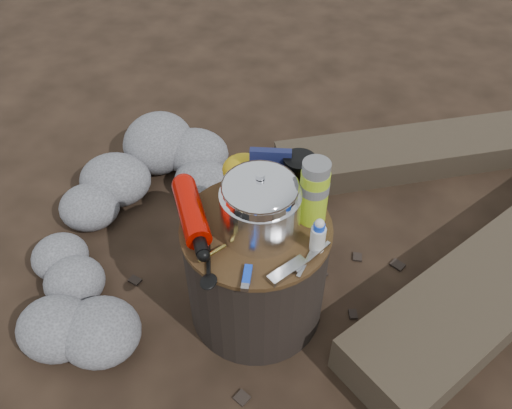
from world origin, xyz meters
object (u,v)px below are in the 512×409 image
(stump, at_px, (256,270))
(camping_pot, at_px, (260,205))
(fuel_bottle, at_px, (191,212))
(thermos, at_px, (314,192))
(travel_mug, at_px, (299,177))

(stump, relative_size, camping_pot, 2.16)
(camping_pot, xyz_separation_m, fuel_bottle, (-0.19, -0.02, -0.06))
(stump, bearing_deg, thermos, 28.42)
(stump, distance_m, travel_mug, 0.32)
(fuel_bottle, bearing_deg, travel_mug, 4.16)
(travel_mug, bearing_deg, thermos, -54.83)
(camping_pot, bearing_deg, stump, 141.08)
(stump, height_order, fuel_bottle, fuel_bottle)
(stump, xyz_separation_m, camping_pot, (0.01, -0.01, 0.30))
(camping_pot, height_order, travel_mug, camping_pot)
(thermos, bearing_deg, fuel_bottle, -161.76)
(stump, xyz_separation_m, fuel_bottle, (-0.18, -0.03, 0.23))
(fuel_bottle, height_order, thermos, thermos)
(stump, height_order, travel_mug, travel_mug)
(camping_pot, height_order, fuel_bottle, camping_pot)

